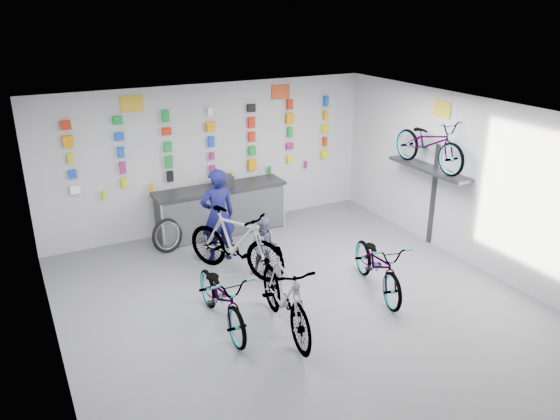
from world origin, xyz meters
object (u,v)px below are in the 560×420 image
bike_service (236,242)px  clerk (218,215)px  bike_right (378,264)px  bike_center (285,295)px  customer (264,247)px  bike_left (222,297)px  counter (221,211)px

bike_service → clerk: (-0.06, 0.65, 0.28)m
bike_right → clerk: 2.99m
bike_center → customer: bike_center is taller
bike_right → bike_left: bearing=-170.6°
bike_right → bike_service: 2.45m
counter → bike_right: counter is taller
counter → bike_left: (-1.28, -3.24, -0.01)m
bike_right → customer: 1.96m
counter → customer: (-0.02, -2.07, 0.04)m
customer → bike_left: bearing=-101.3°
bike_left → clerk: (0.77, 2.09, 0.40)m
counter → bike_service: (-0.45, -1.80, 0.11)m
counter → bike_right: (1.37, -3.44, -0.00)m
counter → bike_center: bike_center is taller
bike_left → bike_center: bearing=-34.2°
bike_service → clerk: size_ratio=1.14×
bike_service → customer: 0.51m
bike_service → clerk: bearing=63.9°
bike_left → bike_center: (0.76, -0.54, 0.11)m
bike_right → customer: customer is taller
bike_center → customer: size_ratio=1.85×
customer → bike_right: bearing=-8.8°
bike_service → customer: size_ratio=1.89×
bike_service → bike_center: bearing=-123.4°
counter → bike_service: bearing=-103.9°
bike_service → bike_right: bearing=-73.3°
counter → bike_left: bearing=-111.5°
bike_service → customer: bearing=-63.7°
bike_left → customer: bearing=44.1°
counter → bike_center: (-0.52, -3.78, 0.10)m
bike_left → bike_center: bike_center is taller
bike_center → clerk: size_ratio=1.11×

